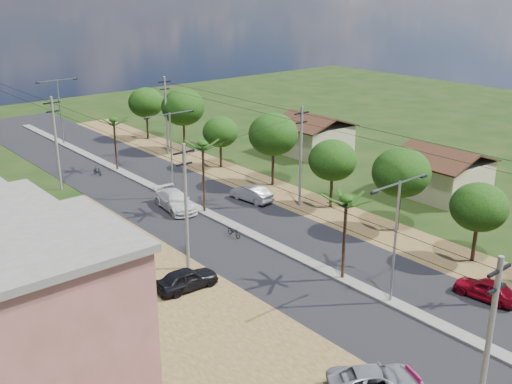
% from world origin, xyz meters
% --- Properties ---
extents(ground, '(160.00, 160.00, 0.00)m').
position_xyz_m(ground, '(0.00, 0.00, 0.00)').
color(ground, black).
rests_on(ground, ground).
extents(road, '(12.00, 110.00, 0.04)m').
position_xyz_m(road, '(0.00, 15.00, 0.02)').
color(road, black).
rests_on(road, ground).
extents(median, '(1.00, 90.00, 0.18)m').
position_xyz_m(median, '(0.00, 18.00, 0.09)').
color(median, '#605E56').
rests_on(median, ground).
extents(dirt_lot_west, '(18.00, 46.00, 0.04)m').
position_xyz_m(dirt_lot_west, '(-15.00, 8.00, 0.02)').
color(dirt_lot_west, '#51391B').
rests_on(dirt_lot_west, ground).
extents(dirt_shoulder_east, '(5.00, 90.00, 0.03)m').
position_xyz_m(dirt_shoulder_east, '(8.50, 15.00, 0.01)').
color(dirt_shoulder_east, '#51391B').
rests_on(dirt_shoulder_east, ground).
extents(shophouse_pink, '(9.00, 6.40, 10.30)m').
position_xyz_m(shophouse_pink, '(-21.98, 0.00, 5.16)').
color(shophouse_pink, '#8C5347').
rests_on(shophouse_pink, ground).
extents(house_east_near, '(7.60, 7.50, 4.60)m').
position_xyz_m(house_east_near, '(20.00, 10.00, 2.39)').
color(house_east_near, tan).
rests_on(house_east_near, ground).
extents(house_east_far, '(7.60, 7.50, 4.60)m').
position_xyz_m(house_east_far, '(21.00, 28.00, 2.39)').
color(house_east_far, tan).
rests_on(house_east_far, ground).
extents(tree_east_b, '(4.00, 4.00, 5.83)m').
position_xyz_m(tree_east_b, '(9.30, 0.00, 4.11)').
color(tree_east_b, black).
rests_on(tree_east_b, ground).
extents(tree_east_c, '(4.60, 4.60, 6.83)m').
position_xyz_m(tree_east_c, '(9.70, 7.00, 4.86)').
color(tree_east_c, black).
rests_on(tree_east_c, ground).
extents(tree_east_d, '(4.20, 4.20, 6.13)m').
position_xyz_m(tree_east_d, '(9.40, 14.00, 4.34)').
color(tree_east_d, black).
rests_on(tree_east_d, ground).
extents(tree_east_e, '(4.80, 4.80, 7.14)m').
position_xyz_m(tree_east_e, '(9.60, 22.00, 5.09)').
color(tree_east_e, black).
rests_on(tree_east_e, ground).
extents(tree_east_f, '(3.80, 3.80, 5.52)m').
position_xyz_m(tree_east_f, '(9.20, 30.00, 3.89)').
color(tree_east_f, black).
rests_on(tree_east_f, ground).
extents(tree_east_g, '(5.00, 5.00, 7.38)m').
position_xyz_m(tree_east_g, '(9.80, 38.00, 5.24)').
color(tree_east_g, black).
rests_on(tree_east_g, ground).
extents(tree_east_h, '(4.40, 4.40, 6.52)m').
position_xyz_m(tree_east_h, '(9.50, 46.00, 4.64)').
color(tree_east_h, black).
rests_on(tree_east_h, ground).
extents(palm_median_near, '(2.00, 2.00, 6.15)m').
position_xyz_m(palm_median_near, '(0.00, 4.00, 5.54)').
color(palm_median_near, black).
rests_on(palm_median_near, ground).
extents(palm_median_mid, '(2.00, 2.00, 6.55)m').
position_xyz_m(palm_median_mid, '(0.00, 20.00, 5.90)').
color(palm_median_mid, black).
rests_on(palm_median_mid, ground).
extents(palm_median_far, '(2.00, 2.00, 5.85)m').
position_xyz_m(palm_median_far, '(0.00, 36.00, 5.26)').
color(palm_median_far, black).
rests_on(palm_median_far, ground).
extents(streetlight_near, '(5.10, 0.18, 8.00)m').
position_xyz_m(streetlight_near, '(0.00, 0.00, 4.79)').
color(streetlight_near, gray).
rests_on(streetlight_near, ground).
extents(streetlight_mid, '(5.10, 0.18, 8.00)m').
position_xyz_m(streetlight_mid, '(0.00, 25.00, 4.79)').
color(streetlight_mid, gray).
rests_on(streetlight_mid, ground).
extents(streetlight_far, '(5.10, 0.18, 8.00)m').
position_xyz_m(streetlight_far, '(0.00, 50.00, 4.79)').
color(streetlight_far, gray).
rests_on(streetlight_far, ground).
extents(utility_pole_w_a, '(1.60, 0.24, 9.00)m').
position_xyz_m(utility_pole_w_a, '(-7.00, -10.00, 4.76)').
color(utility_pole_w_a, '#605E56').
rests_on(utility_pole_w_a, ground).
extents(utility_pole_w_b, '(1.60, 0.24, 9.00)m').
position_xyz_m(utility_pole_w_b, '(-7.00, 12.00, 4.76)').
color(utility_pole_w_b, '#605E56').
rests_on(utility_pole_w_b, ground).
extents(utility_pole_w_c, '(1.60, 0.24, 9.00)m').
position_xyz_m(utility_pole_w_c, '(-7.00, 34.00, 4.76)').
color(utility_pole_w_c, '#605E56').
rests_on(utility_pole_w_c, ground).
extents(utility_pole_e_b, '(1.60, 0.24, 9.00)m').
position_xyz_m(utility_pole_e_b, '(7.50, 16.00, 4.76)').
color(utility_pole_e_b, '#605E56').
rests_on(utility_pole_e_b, ground).
extents(utility_pole_e_c, '(1.60, 0.24, 9.00)m').
position_xyz_m(utility_pole_e_c, '(7.50, 38.00, 4.76)').
color(utility_pole_e_c, '#605E56').
rests_on(utility_pole_e_c, ground).
extents(car_red_near, '(1.97, 4.08, 1.34)m').
position_xyz_m(car_red_near, '(5.00, -3.52, 0.67)').
color(car_red_near, maroon).
rests_on(car_red_near, ground).
extents(car_silver_mid, '(1.98, 4.38, 1.40)m').
position_xyz_m(car_silver_mid, '(5.00, 19.69, 0.70)').
color(car_silver_mid, '#93969A').
rests_on(car_silver_mid, ground).
extents(car_white_far, '(3.02, 5.73, 1.58)m').
position_xyz_m(car_white_far, '(-1.50, 22.26, 0.79)').
color(car_white_far, silver).
rests_on(car_white_far, ground).
extents(car_parked_silver, '(5.12, 4.39, 1.31)m').
position_xyz_m(car_parked_silver, '(-7.50, -5.02, 0.65)').
color(car_parked_silver, '#93969A').
rests_on(car_parked_silver, ground).
extents(car_parked_dark, '(4.28, 1.93, 1.42)m').
position_xyz_m(car_parked_dark, '(-8.72, 9.58, 0.71)').
color(car_parked_dark, black).
rests_on(car_parked_dark, ground).
extents(moto_rider_east, '(0.96, 1.63, 0.81)m').
position_xyz_m(moto_rider_east, '(5.20, -4.69, 0.40)').
color(moto_rider_east, black).
rests_on(moto_rider_east, ground).
extents(moto_rider_west_a, '(0.65, 1.64, 0.84)m').
position_xyz_m(moto_rider_west_a, '(-1.20, 14.32, 0.42)').
color(moto_rider_west_a, black).
rests_on(moto_rider_west_a, ground).
extents(moto_rider_west_b, '(0.60, 1.52, 0.89)m').
position_xyz_m(moto_rider_west_b, '(-2.37, 35.80, 0.44)').
color(moto_rider_west_b, black).
rests_on(moto_rider_west_b, ground).
extents(roadside_sign, '(0.51, 1.21, 1.05)m').
position_xyz_m(roadside_sign, '(-5.92, -6.00, 0.52)').
color(roadside_sign, '#A20E45').
rests_on(roadside_sign, ground).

